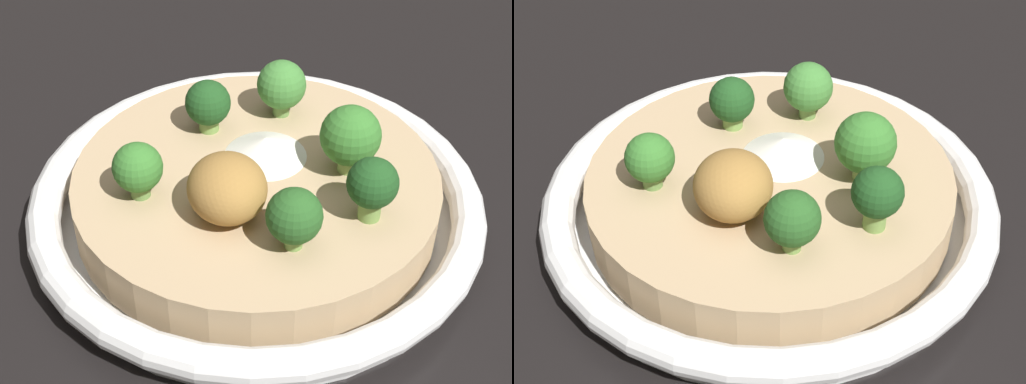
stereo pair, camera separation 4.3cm
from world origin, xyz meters
TOP-DOWN VIEW (x-y plane):
  - ground_plane at (0.00, 0.00)m, footprint 6.00×6.00m
  - risotto_bowl at (0.00, 0.00)m, footprint 0.25×0.25m
  - cheese_sprinkle at (-0.01, 0.01)m, footprint 0.05×0.05m
  - crispy_onion_garnish at (0.03, -0.02)m, footprint 0.04×0.04m
  - broccoli_back at (0.01, 0.05)m, footprint 0.03×0.03m
  - broccoli_front_left at (-0.04, -0.02)m, footprint 0.03×0.03m
  - broccoli_right at (0.06, 0.01)m, footprint 0.03×0.03m
  - broccoli_back_right at (0.05, 0.05)m, footprint 0.03×0.03m
  - broccoli_front_right at (0.01, -0.06)m, footprint 0.03×0.03m
  - broccoli_left at (-0.05, 0.02)m, footprint 0.03×0.03m

SIDE VIEW (x-z plane):
  - ground_plane at x=0.00m, z-range 0.00..0.00m
  - risotto_bowl at x=0.00m, z-range 0.00..0.04m
  - cheese_sprinkle at x=-0.01m, z-range 0.04..0.05m
  - crispy_onion_garnish at x=0.03m, z-range 0.04..0.07m
  - broccoli_front_left at x=-0.04m, z-range 0.04..0.07m
  - broccoli_front_right at x=0.01m, z-range 0.04..0.07m
  - broccoli_right at x=0.06m, z-range 0.04..0.07m
  - broccoli_left at x=-0.05m, z-range 0.04..0.07m
  - broccoli_back_right at x=0.05m, z-range 0.04..0.07m
  - broccoli_back at x=0.01m, z-range 0.04..0.08m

